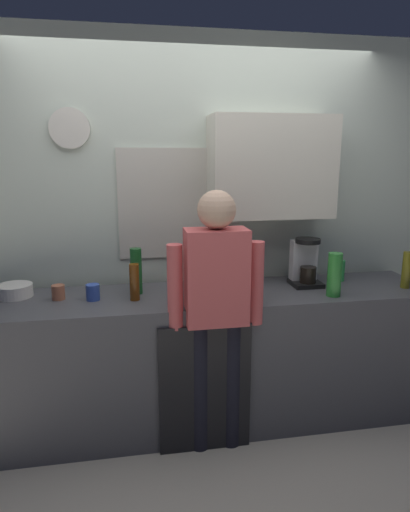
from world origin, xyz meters
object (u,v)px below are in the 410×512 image
Objects in this scene: potted_plant at (217,281)px; person_at_sink at (216,302)px; bottle_amber_beer at (134,282)px; mixing_bowl at (15,291)px; dish_soap at (341,270)px; cup_blue_mug at (93,292)px; bottle_green_wine at (136,271)px; cup_white_mug at (253,278)px; bottle_clear_soda at (334,275)px; coffee_maker at (305,264)px; bottle_olive_oil at (406,270)px; cup_terracotta_mug at (58,292)px.

potted_plant is 0.15m from person_at_sink.
bottle_amber_beer is 0.78m from mixing_bowl.
person_at_sink is at bearing -27.94° from bottle_amber_beer.
mixing_bowl is 2.21m from dish_soap.
potted_plant is (0.49, -0.12, 0.02)m from bottle_amber_beer.
mixing_bowl is (-0.49, 0.15, -0.01)m from cup_blue_mug.
bottle_green_wine is 3.16× the size of cup_white_mug.
cup_blue_mug is at bearing 173.06° from bottle_clear_soda.
cup_white_mug is at bearing 0.12° from mixing_bowl.
coffee_maker reaches higher than mixing_bowl.
bottle_olive_oil reaches higher than cup_blue_mug.
dish_soap is at bearing 1.82° from bottle_green_wine.
cup_white_mug is 0.43× the size of mixing_bowl.
cup_blue_mug is at bearing -17.19° from mixing_bowl.
bottle_amber_beer is (-1.17, -0.14, -0.03)m from coffee_maker.
cup_blue_mug reaches higher than mixing_bowl.
potted_plant is (-0.68, -0.26, -0.01)m from coffee_maker.
person_at_sink is at bearing -103.14° from potted_plant.
bottle_green_wine reaches higher than potted_plant.
coffee_maker reaches higher than bottle_olive_oil.
dish_soap is at bearing 2.49° from cup_terracotta_mug.
bottle_olive_oil is 0.89× the size of bottle_clear_soda.
cup_blue_mug is (0.21, -0.05, 0.00)m from cup_terracotta_mug.
bottle_clear_soda reaches higher than bottle_amber_beer.
dish_soap is (1.72, 0.13, 0.03)m from cup_blue_mug.
coffee_maker reaches higher than cup_terracotta_mug.
dish_soap is (1.45, 0.05, -0.07)m from bottle_green_wine.
cup_white_mug is at bearing 4.66° from cup_terracotta_mug.
bottle_green_wine reaches higher than bottle_clear_soda.
cup_white_mug is 0.53× the size of dish_soap.
cup_white_mug is 1.09m from cup_blue_mug.
cup_white_mug is at bearing 141.86° from bottle_clear_soda.
cup_white_mug is (-0.35, 0.07, -0.10)m from coffee_maker.
cup_white_mug is at bearing 4.77° from bottle_green_wine.
potted_plant is at bearing -12.92° from cup_terracotta_mug.
coffee_maker is at bearing -171.41° from dish_soap.
cup_terracotta_mug is 0.51× the size of dish_soap.
bottle_clear_soda is at bearing -3.00° from person_at_sink.
cup_white_mug is 0.47m from potted_plant.
bottle_green_wine is 0.78m from mixing_bowl.
bottle_clear_soda is at bearing -6.94° from cup_blue_mug.
bottle_amber_beer is at bearing 165.92° from potted_plant.
coffee_maker is 1.83× the size of dish_soap.
bottle_amber_beer is 0.14m from bottle_green_wine.
bottle_clear_soda reaches higher than cup_blue_mug.
bottle_green_wine is at bearing -178.18° from dish_soap.
potted_plant is (1.24, -0.32, 0.09)m from mixing_bowl.
dish_soap is at bearing 145.72° from bottle_olive_oil.
potted_plant is (0.48, -0.26, -0.02)m from bottle_green_wine.
cup_terracotta_mug is 1.00m from person_at_sink.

